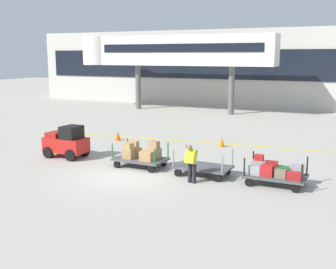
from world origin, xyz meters
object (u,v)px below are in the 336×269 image
baggage_cart_lead (141,155)px  baggage_handler (191,162)px  baggage_cart_middle (203,167)px  safety_cone_near (118,136)px  baggage_cart_tail (275,172)px  safety_cone_far (222,142)px  baggage_tug (66,142)px

baggage_cart_lead → baggage_handler: 3.26m
baggage_cart_middle → safety_cone_near: bearing=146.2°
baggage_cart_lead → safety_cone_near: size_ratio=5.48×
baggage_cart_middle → baggage_cart_tail: bearing=-0.5°
baggage_cart_lead → baggage_handler: baggage_handler is taller
baggage_cart_lead → safety_cone_far: (1.97, 5.56, -0.28)m
baggage_cart_middle → baggage_handler: bearing=-91.2°
baggage_cart_middle → baggage_cart_tail: size_ratio=1.00×
baggage_tug → baggage_cart_lead: (4.17, -0.05, -0.20)m
baggage_cart_middle → safety_cone_near: baggage_cart_middle is taller
baggage_cart_middle → baggage_cart_lead: bearing=178.2°
baggage_tug → baggage_cart_middle: (7.16, -0.14, -0.41)m
baggage_tug → baggage_cart_tail: size_ratio=0.70×
baggage_cart_lead → baggage_handler: (2.97, -1.31, 0.31)m
baggage_cart_middle → safety_cone_near: 8.57m
baggage_tug → baggage_cart_tail: baggage_tug is taller
baggage_cart_middle → safety_cone_far: bearing=100.2°
baggage_tug → baggage_cart_middle: baggage_tug is taller
safety_cone_far → baggage_handler: bearing=-81.8°
baggage_tug → baggage_handler: (7.13, -1.36, 0.11)m
baggage_tug → safety_cone_near: size_ratio=3.86×
baggage_cart_tail → baggage_handler: baggage_handler is taller
baggage_tug → baggage_cart_tail: bearing=-0.9°
safety_cone_near → safety_cone_far: (6.10, 0.89, 0.00)m
baggage_handler → safety_cone_near: (-7.09, 5.99, -0.59)m
baggage_cart_tail → baggage_cart_middle: bearing=179.5°
baggage_handler → safety_cone_far: baggage_handler is taller
baggage_tug → safety_cone_far: (6.14, 5.51, -0.48)m
baggage_cart_middle → baggage_cart_tail: same height
baggage_cart_tail → safety_cone_near: 11.17m
baggage_cart_tail → baggage_handler: size_ratio=1.93×
safety_cone_near → baggage_cart_lead: bearing=-48.5°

